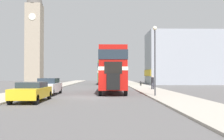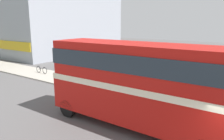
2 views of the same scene
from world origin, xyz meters
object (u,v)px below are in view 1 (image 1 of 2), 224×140
bus_distant (105,71)px  street_lamp (155,50)px  car_parked_near (32,91)px  car_parked_mid (48,86)px  double_decker_bus (112,67)px  church_tower (34,21)px  pedestrian_walking (153,81)px  bicycle_on_pavement (141,83)px

bus_distant → street_lamp: 29.51m
car_parked_near → car_parked_mid: size_ratio=0.99×
double_decker_bus → church_tower: (-20.56, 43.24, 14.21)m
car_parked_near → church_tower: size_ratio=0.13×
pedestrian_walking → bicycle_on_pavement: size_ratio=0.94×
double_decker_bus → pedestrian_walking: (5.06, 4.47, -1.60)m
double_decker_bus → bicycle_on_pavement: bearing=70.8°
double_decker_bus → street_lamp: bearing=-54.8°
pedestrian_walking → double_decker_bus: bearing=-138.5°
car_parked_near → pedestrian_walking: pedestrian_walking is taller
bus_distant → car_parked_mid: size_ratio=2.33×
street_lamp → church_tower: 55.43m
car_parked_mid → church_tower: (-14.56, 45.64, 16.06)m
bus_distant → street_lamp: street_lamp is taller
car_parked_mid → bicycle_on_pavement: car_parked_mid is taller
church_tower → double_decker_bus: bearing=-64.6°
bus_distant → car_parked_mid: bus_distant is taller
street_lamp → bicycle_on_pavement: bearing=85.8°
car_parked_near → bicycle_on_pavement: (10.66, 22.61, -0.24)m
street_lamp → car_parked_near: bearing=-159.3°
double_decker_bus → pedestrian_walking: 6.93m
street_lamp → car_parked_mid: bearing=164.8°
double_decker_bus → street_lamp: street_lamp is taller
car_parked_mid → church_tower: 50.52m
pedestrian_walking → church_tower: 49.08m
car_parked_near → double_decker_bus: bearing=55.9°
street_lamp → church_tower: church_tower is taller
bus_distant → car_parked_near: bearing=-98.3°
pedestrian_walking → bicycle_on_pavement: pedestrian_walking is taller
car_parked_mid → bicycle_on_pavement: bearing=56.6°
car_parked_mid → street_lamp: 10.36m
bus_distant → church_tower: bearing=135.8°
bus_distant → pedestrian_walking: bearing=-73.0°
car_parked_near → bicycle_on_pavement: size_ratio=2.49×
car_parked_near → church_tower: bearing=106.0°
street_lamp → bus_distant: bearing=98.7°
bus_distant → bicycle_on_pavement: 11.81m
car_parked_mid → bicycle_on_pavement: (10.92, 16.54, -0.31)m
bicycle_on_pavement → church_tower: (-25.48, 29.10, 16.37)m
car_parked_near → car_parked_mid: car_parked_mid is taller
bicycle_on_pavement → street_lamp: size_ratio=0.30×
car_parked_near → car_parked_mid: bearing=92.5°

